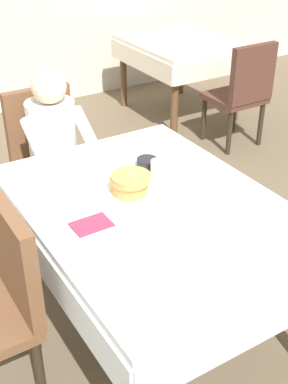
{
  "coord_description": "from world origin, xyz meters",
  "views": [
    {
      "loc": [
        -1.09,
        -1.69,
        2.0
      ],
      "look_at": [
        -0.02,
        0.04,
        0.79
      ],
      "focal_mm": 47.54,
      "sensor_mm": 36.0,
      "label": 1
    }
  ],
  "objects_px": {
    "chair_diner": "(48,152)",
    "background_table_far": "(179,52)",
    "bowl_butter": "(147,162)",
    "breakfast_stack": "(130,183)",
    "cup_coffee": "(158,168)",
    "fork_left_of_plate": "(97,207)",
    "dining_table_main": "(152,219)",
    "background_chair_empty": "(243,89)",
    "knife_right_of_plate": "(166,186)",
    "plate_breakfast": "(130,193)",
    "diner_person": "(55,141)",
    "spoon_near_edge": "(182,228)"
  },
  "relations": [
    {
      "from": "chair_diner",
      "to": "background_table_far",
      "type": "height_order",
      "value": "chair_diner"
    },
    {
      "from": "bowl_butter",
      "to": "background_table_far",
      "type": "height_order",
      "value": "bowl_butter"
    },
    {
      "from": "breakfast_stack",
      "to": "cup_coffee",
      "type": "height_order",
      "value": "breakfast_stack"
    },
    {
      "from": "bowl_butter",
      "to": "background_table_far",
      "type": "xyz_separation_m",
      "value": [
        1.65,
        2.04,
        -0.14
      ]
    },
    {
      "from": "fork_left_of_plate",
      "to": "dining_table_main",
      "type": "bearing_deg",
      "value": -116.21
    },
    {
      "from": "background_chair_empty",
      "to": "dining_table_main",
      "type": "bearing_deg",
      "value": -142.04
    },
    {
      "from": "cup_coffee",
      "to": "background_chair_empty",
      "type": "bearing_deg",
      "value": 36.26
    },
    {
      "from": "bowl_butter",
      "to": "chair_diner",
      "type": "bearing_deg",
      "value": 105.6
    },
    {
      "from": "bowl_butter",
      "to": "fork_left_of_plate",
      "type": "height_order",
      "value": "bowl_butter"
    },
    {
      "from": "fork_left_of_plate",
      "to": "knife_right_of_plate",
      "type": "height_order",
      "value": "same"
    },
    {
      "from": "chair_diner",
      "to": "background_table_far",
      "type": "xyz_separation_m",
      "value": [
        1.88,
        1.2,
        0.09
      ]
    },
    {
      "from": "plate_breakfast",
      "to": "breakfast_stack",
      "type": "bearing_deg",
      "value": 160.97
    },
    {
      "from": "dining_table_main",
      "to": "fork_left_of_plate",
      "type": "height_order",
      "value": "fork_left_of_plate"
    },
    {
      "from": "bowl_butter",
      "to": "knife_right_of_plate",
      "type": "height_order",
      "value": "bowl_butter"
    },
    {
      "from": "diner_person",
      "to": "plate_breakfast",
      "type": "height_order",
      "value": "diner_person"
    },
    {
      "from": "chair_diner",
      "to": "diner_person",
      "type": "bearing_deg",
      "value": 90.0
    },
    {
      "from": "cup_coffee",
      "to": "dining_table_main",
      "type": "bearing_deg",
      "value": -128.84
    },
    {
      "from": "diner_person",
      "to": "breakfast_stack",
      "type": "xyz_separation_m",
      "value": [
        0.01,
        -0.89,
        0.14
      ]
    },
    {
      "from": "diner_person",
      "to": "bowl_butter",
      "type": "relative_size",
      "value": 10.18
    },
    {
      "from": "plate_breakfast",
      "to": "background_chair_empty",
      "type": "xyz_separation_m",
      "value": [
        1.87,
        1.3,
        -0.22
      ]
    },
    {
      "from": "diner_person",
      "to": "spoon_near_edge",
      "type": "distance_m",
      "value": 1.26
    },
    {
      "from": "plate_breakfast",
      "to": "diner_person",
      "type": "bearing_deg",
      "value": 90.93
    },
    {
      "from": "chair_diner",
      "to": "cup_coffee",
      "type": "xyz_separation_m",
      "value": [
        0.23,
        -0.96,
        0.25
      ]
    },
    {
      "from": "plate_breakfast",
      "to": "spoon_near_edge",
      "type": "distance_m",
      "value": 0.36
    },
    {
      "from": "bowl_butter",
      "to": "background_table_far",
      "type": "relative_size",
      "value": 0.1
    },
    {
      "from": "knife_right_of_plate",
      "to": "background_chair_empty",
      "type": "height_order",
      "value": "background_chair_empty"
    },
    {
      "from": "chair_diner",
      "to": "plate_breakfast",
      "type": "xyz_separation_m",
      "value": [
        0.01,
        -1.05,
        0.22
      ]
    },
    {
      "from": "plate_breakfast",
      "to": "background_table_far",
      "type": "bearing_deg",
      "value": 50.28
    },
    {
      "from": "background_table_far",
      "to": "background_chair_empty",
      "type": "xyz_separation_m",
      "value": [
        0.0,
        -0.95,
        -0.09
      ]
    },
    {
      "from": "dining_table_main",
      "to": "knife_right_of_plate",
      "type": "height_order",
      "value": "knife_right_of_plate"
    },
    {
      "from": "diner_person",
      "to": "plate_breakfast",
      "type": "distance_m",
      "value": 0.9
    },
    {
      "from": "dining_table_main",
      "to": "cup_coffee",
      "type": "height_order",
      "value": "cup_coffee"
    },
    {
      "from": "breakfast_stack",
      "to": "spoon_near_edge",
      "type": "distance_m",
      "value": 0.37
    },
    {
      "from": "dining_table_main",
      "to": "bowl_butter",
      "type": "relative_size",
      "value": 13.85
    },
    {
      "from": "dining_table_main",
      "to": "bowl_butter",
      "type": "bearing_deg",
      "value": 62.03
    },
    {
      "from": "dining_table_main",
      "to": "bowl_butter",
      "type": "height_order",
      "value": "bowl_butter"
    },
    {
      "from": "diner_person",
      "to": "background_table_far",
      "type": "xyz_separation_m",
      "value": [
        1.88,
        1.36,
        -0.05
      ]
    },
    {
      "from": "bowl_butter",
      "to": "fork_left_of_plate",
      "type": "bearing_deg",
      "value": -151.41
    },
    {
      "from": "dining_table_main",
      "to": "knife_right_of_plate",
      "type": "relative_size",
      "value": 7.62
    },
    {
      "from": "spoon_near_edge",
      "to": "breakfast_stack",
      "type": "bearing_deg",
      "value": 81.73
    },
    {
      "from": "chair_diner",
      "to": "knife_right_of_plate",
      "type": "xyz_separation_m",
      "value": [
        0.2,
        -1.07,
        0.21
      ]
    },
    {
      "from": "dining_table_main",
      "to": "fork_left_of_plate",
      "type": "bearing_deg",
      "value": 157.11
    },
    {
      "from": "dining_table_main",
      "to": "knife_right_of_plate",
      "type": "distance_m",
      "value": 0.2
    },
    {
      "from": "background_table_far",
      "to": "cup_coffee",
      "type": "bearing_deg",
      "value": -127.39
    },
    {
      "from": "fork_left_of_plate",
      "to": "spoon_near_edge",
      "type": "distance_m",
      "value": 0.41
    },
    {
      "from": "knife_right_of_plate",
      "to": "bowl_butter",
      "type": "bearing_deg",
      "value": -11.52
    },
    {
      "from": "chair_diner",
      "to": "plate_breakfast",
      "type": "height_order",
      "value": "chair_diner"
    },
    {
      "from": "breakfast_stack",
      "to": "background_table_far",
      "type": "xyz_separation_m",
      "value": [
        1.87,
        2.25,
        -0.18
      ]
    },
    {
      "from": "cup_coffee",
      "to": "knife_right_of_plate",
      "type": "relative_size",
      "value": 0.57
    },
    {
      "from": "plate_breakfast",
      "to": "dining_table_main",
      "type": "bearing_deg",
      "value": -68.01
    }
  ]
}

